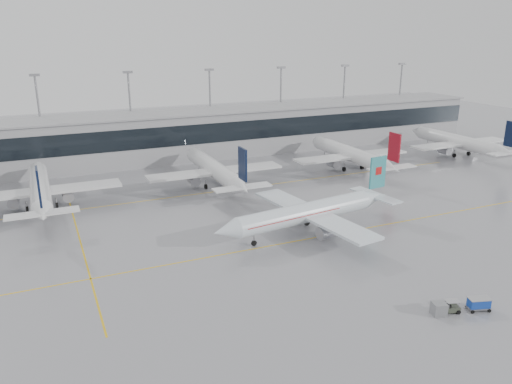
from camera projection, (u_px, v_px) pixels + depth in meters
name	position (u px, v px, depth m)	size (l,w,h in m)	color
ground	(287.00, 243.00, 79.38)	(320.00, 320.00, 0.00)	gray
taxi_line_main	(287.00, 243.00, 79.38)	(120.00, 0.25, 0.01)	#E5AE0E
taxi_line_north	(221.00, 191.00, 105.47)	(120.00, 0.25, 0.01)	#E5AE0E
taxi_line_cross	(80.00, 239.00, 80.79)	(0.25, 60.00, 0.01)	#E5AE0E
terminal	(179.00, 136.00, 131.48)	(180.00, 15.00, 12.00)	gray
terminal_glass	(187.00, 135.00, 124.46)	(180.00, 0.20, 5.00)	black
terminal_roof	(178.00, 112.00, 129.59)	(182.00, 16.00, 0.40)	gray
light_masts	(172.00, 105.00, 134.46)	(156.40, 1.00, 22.60)	gray
air_canada_jet	(311.00, 212.00, 82.87)	(35.53, 28.37, 11.05)	silver
parked_jet_b	(40.00, 190.00, 93.97)	(29.64, 36.96, 11.72)	silver
parked_jet_c	(215.00, 170.00, 107.55)	(29.64, 36.96, 11.72)	silver
parked_jet_d	(351.00, 154.00, 121.14)	(29.64, 36.96, 11.72)	silver
parked_jet_e	(460.00, 142.00, 134.72)	(29.64, 36.96, 11.72)	silver
baggage_tug	(450.00, 308.00, 59.52)	(3.24, 1.88, 1.54)	#3C4235
baggage_cart	(479.00, 303.00, 59.83)	(2.94, 2.16, 1.63)	gray
gse_unit	(439.00, 309.00, 58.92)	(1.56, 1.45, 1.56)	gray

